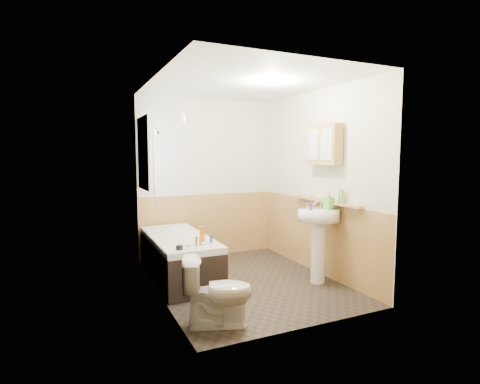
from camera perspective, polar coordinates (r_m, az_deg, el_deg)
name	(u,v)px	position (r m, az deg, el deg)	size (l,w,h in m)	color
floor	(245,282)	(4.96, 0.74, -13.50)	(2.80, 2.80, 0.00)	black
ceiling	(245,83)	(4.76, 0.78, 16.22)	(2.80, 2.80, 0.00)	white
wall_back	(207,179)	(6.00, -5.02, 2.05)	(2.20, 0.02, 2.50)	beige
wall_front	(311,197)	(3.48, 10.75, -0.71)	(2.20, 0.02, 2.50)	beige
wall_left	(157,189)	(4.34, -12.60, 0.52)	(0.02, 2.80, 2.50)	beige
wall_right	(318,182)	(5.27, 11.74, 1.44)	(0.02, 2.80, 2.50)	beige
wainscot_right	(315,236)	(5.36, 11.39, -6.59)	(0.01, 2.80, 1.00)	tan
wainscot_front	(308,276)	(3.66, 10.32, -12.43)	(2.20, 0.01, 1.00)	tan
wainscot_back	(208,225)	(6.07, -4.89, -5.04)	(2.20, 0.01, 1.00)	tan
tile_cladding_left	(158,188)	(4.34, -12.32, 0.53)	(0.01, 2.80, 2.50)	white
tile_return_back	(162,147)	(5.76, -11.84, 6.77)	(0.75, 0.01, 1.50)	white
window	(144,153)	(5.26, -14.36, 5.74)	(0.03, 0.79, 0.99)	white
bathtub	(179,256)	(5.07, -9.29, -9.61)	(0.70, 1.69, 0.71)	black
shower_riser	(154,155)	(4.76, -12.94, 5.47)	(0.10, 0.08, 1.19)	silver
toilet	(218,292)	(3.70, -3.40, -14.96)	(0.37, 0.67, 0.66)	white
sink	(319,231)	(4.86, 11.89, -5.78)	(0.55, 0.45, 1.06)	white
pine_shelf	(325,201)	(5.03, 12.86, -1.38)	(0.10, 1.33, 0.03)	tan
medicine_cabinet	(324,145)	(4.99, 12.67, 7.04)	(0.15, 0.58, 0.52)	tan
foam_can	(342,196)	(4.77, 15.25, -0.61)	(0.05, 0.05, 0.17)	#59C647
green_bottle	(340,194)	(4.79, 15.03, -0.23)	(0.05, 0.05, 0.23)	navy
black_jar	(308,195)	(5.35, 10.28, -0.51)	(0.07, 0.07, 0.05)	silver
soap_bottle	(329,205)	(4.85, 13.39, -1.97)	(0.10, 0.22, 0.10)	#59C647
clear_bottle	(311,207)	(4.69, 10.79, -2.20)	(0.04, 0.04, 0.10)	purple
blue_gel	(202,236)	(4.44, -5.83, -6.66)	(0.06, 0.04, 0.22)	orange
cream_jar	(179,247)	(4.29, -9.22, -8.34)	(0.08, 0.08, 0.05)	black
orange_bottle	(211,239)	(4.55, -4.41, -7.16)	(0.03, 0.03, 0.10)	#19339E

